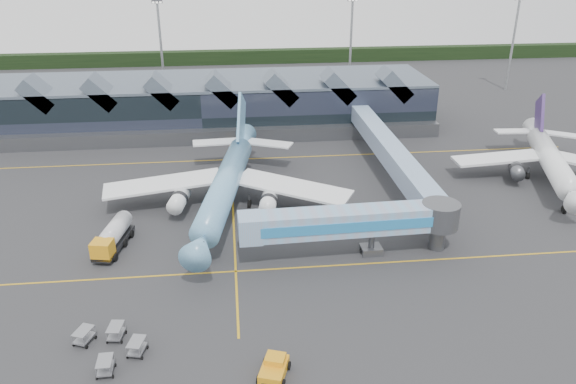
{
  "coord_description": "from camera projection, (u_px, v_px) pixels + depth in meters",
  "views": [
    {
      "loc": [
        0.03,
        -63.35,
        34.96
      ],
      "look_at": [
        7.19,
        2.4,
        5.0
      ],
      "focal_mm": 35.0,
      "sensor_mm": 36.0,
      "label": 1
    }
  ],
  "objects": [
    {
      "name": "main_airliner",
      "position": [
        227.0,
        181.0,
        78.76
      ],
      "size": [
        35.18,
        40.93,
        13.19
      ],
      "rotation": [
        0.0,
        0.0,
        -0.17
      ],
      "color": "#6194C4",
      "rests_on": "ground"
    },
    {
      "name": "ground",
      "position": [
        234.0,
        238.0,
        71.79
      ],
      "size": [
        260.0,
        260.0,
        0.0
      ],
      "primitive_type": "plane",
      "color": "#2C2C2E",
      "rests_on": "ground"
    },
    {
      "name": "baggage_carts",
      "position": [
        111.0,
        344.0,
        51.73
      ],
      "size": [
        7.09,
        6.82,
        1.42
      ],
      "rotation": [
        0.0,
        0.0,
        -0.23
      ],
      "color": "gray",
      "rests_on": "ground"
    },
    {
      "name": "tree_line_far",
      "position": [
        226.0,
        57.0,
        170.57
      ],
      "size": [
        260.0,
        4.0,
        4.0
      ],
      "primitive_type": "cube",
      "color": "black",
      "rests_on": "ground"
    },
    {
      "name": "fuel_truck",
      "position": [
        114.0,
        235.0,
        68.89
      ],
      "size": [
        3.99,
        9.49,
        3.16
      ],
      "rotation": [
        0.0,
        0.0,
        -0.19
      ],
      "color": "black",
      "rests_on": "ground"
    },
    {
      "name": "light_masts",
      "position": [
        320.0,
        48.0,
        125.57
      ],
      "size": [
        132.4,
        42.56,
        22.45
      ],
      "color": "gray",
      "rests_on": "ground"
    },
    {
      "name": "regional_jet",
      "position": [
        550.0,
        158.0,
        87.75
      ],
      "size": [
        28.54,
        31.97,
        11.22
      ],
      "rotation": [
        0.0,
        0.0,
        -0.32
      ],
      "color": "white",
      "rests_on": "ground"
    },
    {
      "name": "taxi_stripes",
      "position": [
        233.0,
        204.0,
        80.84
      ],
      "size": [
        120.0,
        60.0,
        0.01
      ],
      "color": "gold",
      "rests_on": "ground"
    },
    {
      "name": "jet_bridge",
      "position": [
        364.0,
        222.0,
        66.31
      ],
      "size": [
        26.63,
        4.81,
        6.26
      ],
      "rotation": [
        0.0,
        0.0,
        0.04
      ],
      "color": "#7FADD4",
      "rests_on": "ground"
    },
    {
      "name": "pushback_tug",
      "position": [
        274.0,
        369.0,
        48.88
      ],
      "size": [
        3.27,
        4.18,
        1.69
      ],
      "rotation": [
        0.0,
        0.0,
        -0.33
      ],
      "color": "orange",
      "rests_on": "ground"
    },
    {
      "name": "terminal",
      "position": [
        203.0,
        103.0,
        112.15
      ],
      "size": [
        90.0,
        22.25,
        12.52
      ],
      "color": "black",
      "rests_on": "ground"
    }
  ]
}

